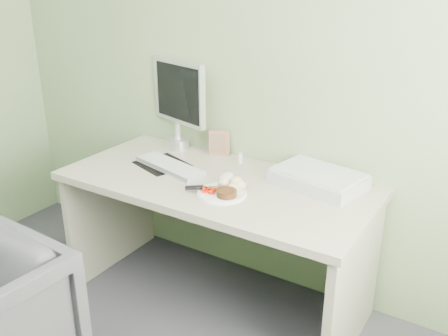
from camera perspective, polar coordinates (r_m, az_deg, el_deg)
The scene contains 14 objects.
wall_back at distance 2.68m, azimuth 3.42°, elevation 13.61°, with size 3.50×3.50×0.00m, color #85A171.
desk at distance 2.62m, azimuth -0.94°, elevation -5.09°, with size 1.60×0.75×0.73m.
plate at distance 2.38m, azimuth -0.23°, elevation -2.95°, with size 0.24×0.24×0.01m, color white.
steak at distance 2.33m, azimuth 0.31°, elevation -2.89°, with size 0.10×0.10×0.03m, color black.
potato_pile at distance 2.39m, azimuth 0.95°, elevation -1.87°, with size 0.11×0.08×0.06m, color tan.
carrot_heap at distance 2.37m, azimuth -1.59°, elevation -2.33°, with size 0.06×0.05×0.04m, color red.
steak_knife at distance 2.40m, azimuth -2.54°, elevation -2.23°, with size 0.19×0.16×0.02m.
mousepad at distance 2.76m, azimuth -7.05°, elevation 0.45°, with size 0.27×0.23×0.00m, color black.
keyboard at distance 2.70m, azimuth -6.18°, elevation 0.26°, with size 0.44×0.13×0.02m, color white.
computer_mouse at distance 2.53m, azimuth 0.28°, elevation -1.01°, with size 0.06×0.10×0.04m, color white.
photo_frame at distance 2.86m, azimuth -0.55°, elevation 2.87°, with size 0.12×0.01×0.15m, color #956445.
eyedrop_bottle at distance 2.75m, azimuth 1.86°, elevation 1.19°, with size 0.02×0.02×0.07m.
scanner at distance 2.51m, azimuth 10.68°, elevation -1.29°, with size 0.43×0.29×0.07m, color silver.
monitor at distance 2.94m, azimuth -5.21°, elevation 7.80°, with size 0.43×0.17×0.52m.
Camera 1 is at (1.27, -0.33, 1.73)m, focal length 40.00 mm.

